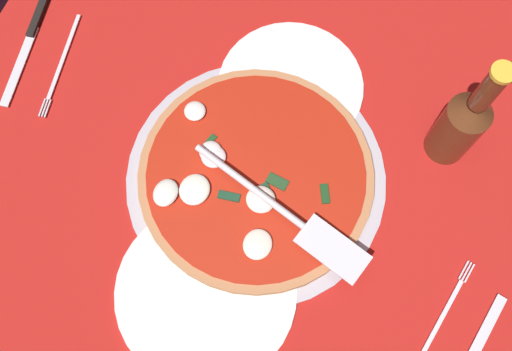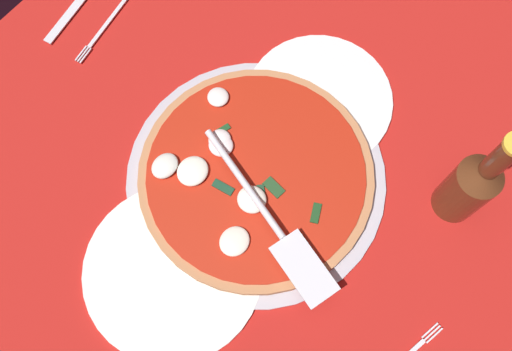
{
  "view_description": "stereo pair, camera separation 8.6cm",
  "coord_description": "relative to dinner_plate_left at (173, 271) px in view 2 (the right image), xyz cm",
  "views": [
    {
      "loc": [
        -25.74,
        -8.8,
        83.15
      ],
      "look_at": [
        -0.0,
        1.52,
        2.06
      ],
      "focal_mm": 41.81,
      "sensor_mm": 36.0,
      "label": 1
    },
    {
      "loc": [
        -21.37,
        -16.16,
        83.15
      ],
      "look_at": [
        -0.0,
        1.52,
        2.06
      ],
      "focal_mm": 41.81,
      "sensor_mm": 36.0,
      "label": 2
    }
  ],
  "objects": [
    {
      "name": "checker_pattern",
      "position": [
        17.8,
        -1.8,
        -0.55
      ],
      "size": [
        101.18,
        101.18,
        0.1
      ],
      "color": "silver",
      "rests_on": "ground_plane"
    },
    {
      "name": "dinner_plate_left",
      "position": [
        0.0,
        0.0,
        0.0
      ],
      "size": [
        25.04,
        25.04,
        1.0
      ],
      "primitive_type": "cylinder",
      "color": "white",
      "rests_on": "ground_plane"
    },
    {
      "name": "beer_bottle",
      "position": [
        33.16,
        -24.43,
        7.95
      ],
      "size": [
        6.13,
        6.13,
        23.12
      ],
      "color": "#5A2F18",
      "rests_on": "ground_plane"
    },
    {
      "name": "pizza",
      "position": [
        17.57,
        0.0,
        1.38
      ],
      "size": [
        34.08,
        34.08,
        3.08
      ],
      "color": "#B8784B",
      "rests_on": "pizza_pan"
    },
    {
      "name": "pizza_pan",
      "position": [
        17.8,
        -0.28,
        -0.02
      ],
      "size": [
        37.88,
        37.88,
        0.96
      ],
      "primitive_type": "cylinder",
      "color": "#B4B1BC",
      "rests_on": "ground_plane"
    },
    {
      "name": "ground_plane",
      "position": [
        17.8,
        -1.8,
        -1.0
      ],
      "size": [
        101.18,
        101.18,
        0.8
      ],
      "primitive_type": "cube",
      "color": "#AE1B16"
    },
    {
      "name": "place_setting_far",
      "position": [
        24.98,
        38.58,
        -0.14
      ],
      "size": [
        20.43,
        16.45,
        1.4
      ],
      "rotation": [
        0.0,
        0.0,
        3.31
      ],
      "color": "white",
      "rests_on": "ground_plane"
    },
    {
      "name": "dinner_plate_right",
      "position": [
        33.77,
        0.36,
        0.0
      ],
      "size": [
        22.43,
        22.43,
        1.0
      ],
      "primitive_type": "cylinder",
      "color": "white",
      "rests_on": "ground_plane"
    },
    {
      "name": "pizza_server",
      "position": [
        13.5,
        -6.23,
        3.89
      ],
      "size": [
        10.81,
        28.3,
        1.0
      ],
      "rotation": [
        0.0,
        0.0,
        4.43
      ],
      "color": "silver",
      "rests_on": "pizza"
    }
  ]
}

